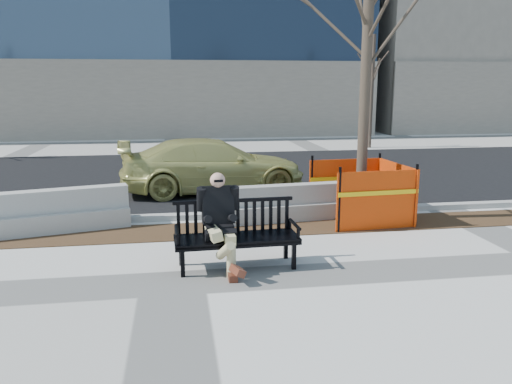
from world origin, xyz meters
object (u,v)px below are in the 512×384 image
sedan (214,192)px  jersey_barrier_left (52,232)px  tree_fence (359,219)px  jersey_barrier_right (285,220)px  bench (237,267)px  seated_man (220,267)px

sedan → jersey_barrier_left: size_ratio=1.65×
tree_fence → jersey_barrier_right: bearing=173.0°
bench → jersey_barrier_left: bearing=141.3°
bench → tree_fence: tree_fence is taller
seated_man → sedan: (0.34, 5.74, 0.00)m
seated_man → jersey_barrier_left: 3.93m
seated_man → bench: bearing=-11.4°
bench → sedan: size_ratio=0.41×
seated_man → sedan: 5.75m
bench → jersey_barrier_right: size_ratio=0.73×
sedan → seated_man: bearing=171.4°
tree_fence → jersey_barrier_left: bearing=179.5°
seated_man → jersey_barrier_left: size_ratio=0.51×
jersey_barrier_right → sedan: bearing=106.2°
bench → sedan: (0.07, 5.78, 0.00)m
bench → seated_man: size_ratio=1.32×
seated_man → jersey_barrier_right: size_ratio=0.56×
tree_fence → jersey_barrier_right: (-1.58, 0.19, 0.00)m
jersey_barrier_left → jersey_barrier_right: (4.68, 0.14, 0.00)m
seated_man → jersey_barrier_right: 3.05m
sedan → jersey_barrier_left: 4.74m
bench → seated_man: bearing=168.6°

